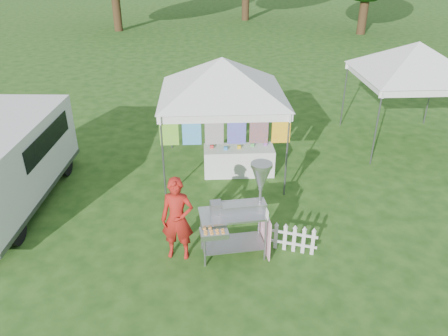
{
  "coord_description": "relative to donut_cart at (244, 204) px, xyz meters",
  "views": [
    {
      "loc": [
        -0.51,
        -6.88,
        5.46
      ],
      "look_at": [
        -0.07,
        1.44,
        1.1
      ],
      "focal_mm": 35.0,
      "sensor_mm": 36.0,
      "label": 1
    }
  ],
  "objects": [
    {
      "name": "picket_fence",
      "position": [
        0.91,
        0.03,
        -0.84
      ],
      "size": [
        1.03,
        0.37,
        0.56
      ],
      "rotation": [
        0.0,
        0.0,
        -0.33
      ],
      "color": "silver",
      "rests_on": "ground"
    },
    {
      "name": "canopy_main",
      "position": [
        -0.22,
        3.58,
        1.85
      ],
      "size": [
        4.24,
        4.24,
        3.45
      ],
      "color": "#59595E",
      "rests_on": "ground"
    },
    {
      "name": "cargo_van",
      "position": [
        -5.22,
        2.2,
        -0.1
      ],
      "size": [
        2.17,
        4.72,
        1.91
      ],
      "rotation": [
        0.0,
        0.0,
        -0.07
      ],
      "color": "silver",
      "rests_on": "ground"
    },
    {
      "name": "vendor",
      "position": [
        -1.24,
        0.0,
        -0.29
      ],
      "size": [
        0.67,
        0.49,
        1.69
      ],
      "primitive_type": "imported",
      "rotation": [
        0.0,
        0.0,
        -0.15
      ],
      "color": "#A11A13",
      "rests_on": "ground"
    },
    {
      "name": "ground",
      "position": [
        -0.22,
        0.08,
        -1.13
      ],
      "size": [
        120.0,
        120.0,
        0.0
      ],
      "primitive_type": "plane",
      "color": "#1B4012",
      "rests_on": "ground"
    },
    {
      "name": "donut_cart",
      "position": [
        0.0,
        0.0,
        0.0
      ],
      "size": [
        1.38,
        1.08,
        1.92
      ],
      "rotation": [
        0.0,
        0.0,
        0.11
      ],
      "color": "gray",
      "rests_on": "ground"
    },
    {
      "name": "canopy_right",
      "position": [
        5.28,
        5.08,
        1.86
      ],
      "size": [
        4.24,
        4.24,
        3.45
      ],
      "color": "#59595E",
      "rests_on": "ground"
    },
    {
      "name": "display_table",
      "position": [
        0.19,
        3.34,
        -0.77
      ],
      "size": [
        1.8,
        0.7,
        0.72
      ],
      "primitive_type": "cube",
      "color": "white",
      "rests_on": "ground"
    }
  ]
}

